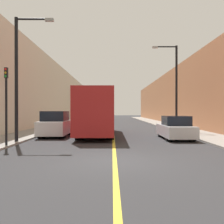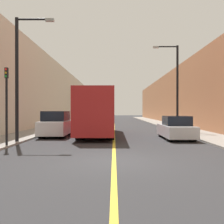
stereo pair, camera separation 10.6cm
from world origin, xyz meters
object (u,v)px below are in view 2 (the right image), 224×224
object	(u,v)px
parked_suv_left	(57,125)
street_lamp_left	(20,71)
car_right_near	(176,129)
street_lamp_right	(175,83)
bus	(98,112)
traffic_light	(7,103)

from	to	relation	value
parked_suv_left	street_lamp_left	distance (m)	5.39
car_right_near	street_lamp_right	bearing A→B (deg)	77.22
car_right_near	parked_suv_left	bearing A→B (deg)	168.43
parked_suv_left	street_lamp_right	bearing A→B (deg)	23.68
street_lamp_right	bus	bearing A→B (deg)	-154.85
bus	car_right_near	distance (m)	6.24
bus	car_right_near	bearing A→B (deg)	-27.64
street_lamp_left	bus	bearing A→B (deg)	49.87
parked_suv_left	street_lamp_right	xyz separation A→B (m)	(9.84, 4.31, 3.59)
bus	parked_suv_left	size ratio (longest dim) A/B	2.34
car_right_near	traffic_light	size ratio (longest dim) A/B	1.10
parked_suv_left	car_right_near	bearing A→B (deg)	-11.57
parked_suv_left	car_right_near	distance (m)	8.64
parked_suv_left	street_lamp_left	bearing A→B (deg)	-107.79
bus	traffic_light	world-z (taller)	traffic_light
street_lamp_right	traffic_light	bearing A→B (deg)	-138.16
bus	parked_suv_left	bearing A→B (deg)	-159.75
street_lamp_left	traffic_light	distance (m)	2.59
bus	street_lamp_right	distance (m)	7.98
street_lamp_left	street_lamp_right	size ratio (longest dim) A/B	0.95
bus	car_right_near	world-z (taller)	bus
parked_suv_left	street_lamp_left	size ratio (longest dim) A/B	0.63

